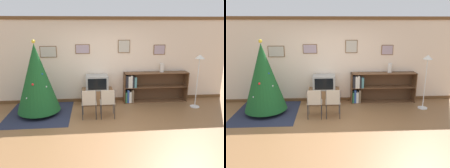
% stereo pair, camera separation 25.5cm
% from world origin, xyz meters
% --- Properties ---
extents(ground_plane, '(24.00, 24.00, 0.00)m').
position_xyz_m(ground_plane, '(0.00, 0.00, 0.00)').
color(ground_plane, brown).
extents(wall_back, '(8.19, 0.11, 2.70)m').
position_xyz_m(wall_back, '(-0.00, 2.25, 1.35)').
color(wall_back, beige).
rests_on(wall_back, ground_plane).
extents(area_rug, '(1.78, 1.92, 0.01)m').
position_xyz_m(area_rug, '(-1.88, 1.30, 0.00)').
color(area_rug, '#23283D').
rests_on(area_rug, ground_plane).
extents(christmas_tree, '(1.18, 1.18, 2.08)m').
position_xyz_m(christmas_tree, '(-1.88, 1.30, 1.04)').
color(christmas_tree, maroon).
rests_on(christmas_tree, area_rug).
extents(tv_console, '(0.97, 0.49, 0.49)m').
position_xyz_m(tv_console, '(-0.21, 1.94, 0.25)').
color(tv_console, brown).
rests_on(tv_console, ground_plane).
extents(television, '(0.69, 0.48, 0.44)m').
position_xyz_m(television, '(-0.21, 1.94, 0.71)').
color(television, '#9E9E99').
rests_on(television, tv_console).
extents(folding_chair_left, '(0.40, 0.40, 0.82)m').
position_xyz_m(folding_chair_left, '(-0.46, 0.81, 0.47)').
color(folding_chair_left, '#BCB29E').
rests_on(folding_chair_left, ground_plane).
extents(folding_chair_right, '(0.40, 0.40, 0.82)m').
position_xyz_m(folding_chair_right, '(0.03, 0.81, 0.47)').
color(folding_chair_right, '#BCB29E').
rests_on(folding_chair_right, ground_plane).
extents(bookshelf, '(2.08, 0.36, 0.97)m').
position_xyz_m(bookshelf, '(1.35, 2.03, 0.48)').
color(bookshelf, brown).
rests_on(bookshelf, ground_plane).
extents(vase, '(0.13, 0.13, 0.29)m').
position_xyz_m(vase, '(1.90, 2.07, 1.12)').
color(vase, silver).
rests_on(vase, bookshelf).
extents(standing_lamp, '(0.28, 0.28, 1.62)m').
position_xyz_m(standing_lamp, '(2.78, 1.37, 1.25)').
color(standing_lamp, silver).
rests_on(standing_lamp, ground_plane).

